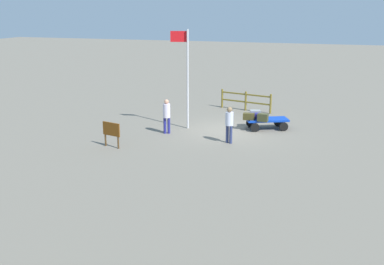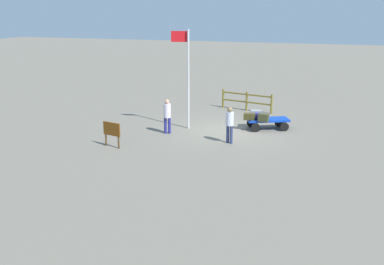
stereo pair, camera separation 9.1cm
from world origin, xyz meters
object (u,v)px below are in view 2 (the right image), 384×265
at_px(suitcase_navy, 255,116).
at_px(flagpole, 187,71).
at_px(signboard, 112,131).
at_px(worker_lead, 230,122).
at_px(suitcase_dark, 263,118).
at_px(worker_trailing, 167,113).
at_px(suitcase_grey, 249,117).
at_px(suitcase_maroon, 256,114).
at_px(luggage_cart, 267,121).

relative_size(suitcase_navy, flagpole, 0.14).
bearing_deg(signboard, worker_lead, -154.94).
relative_size(suitcase_dark, worker_trailing, 0.31).
height_order(suitcase_grey, worker_lead, worker_lead).
distance_m(suitcase_dark, flagpole, 4.55).
bearing_deg(flagpole, suitcase_maroon, -159.92).
distance_m(suitcase_grey, worker_trailing, 4.22).
xyz_separation_m(worker_lead, worker_trailing, (3.35, -0.67, -0.00)).
bearing_deg(luggage_cart, worker_trailing, 27.43).
bearing_deg(worker_lead, flagpole, -35.12).
xyz_separation_m(luggage_cart, flagpole, (4.03, 1.11, 2.58)).
distance_m(suitcase_dark, suitcase_navy, 0.62).
bearing_deg(signboard, flagpole, -116.45).
bearing_deg(flagpole, worker_trailing, 65.72).
bearing_deg(worker_trailing, luggage_cart, -152.57).
relative_size(suitcase_navy, worker_lead, 0.41).
xyz_separation_m(suitcase_navy, worker_lead, (0.67, 2.82, 0.33)).
bearing_deg(suitcase_grey, flagpole, 10.59).
relative_size(luggage_cart, suitcase_grey, 3.85).
bearing_deg(luggage_cart, suitcase_dark, 80.62).
xyz_separation_m(suitcase_maroon, flagpole, (3.40, 1.24, 2.25)).
height_order(worker_lead, worker_trailing, worker_trailing).
distance_m(suitcase_dark, worker_trailing, 4.85).
distance_m(suitcase_grey, signboard, 7.16).
relative_size(suitcase_grey, worker_trailing, 0.35).
relative_size(worker_trailing, flagpole, 0.34).
bearing_deg(suitcase_grey, luggage_cart, -148.59).
height_order(worker_trailing, flagpole, flagpole).
relative_size(suitcase_maroon, worker_trailing, 0.35).
relative_size(suitcase_dark, suitcase_navy, 0.78).
xyz_separation_m(suitcase_grey, worker_trailing, (3.77, 1.88, 0.30)).
bearing_deg(suitcase_maroon, worker_lead, 78.84).
bearing_deg(suitcase_maroon, suitcase_grey, 71.91).
relative_size(suitcase_grey, flagpole, 0.12).
relative_size(luggage_cart, signboard, 2.03).
xyz_separation_m(worker_lead, signboard, (4.88, 2.28, -0.27)).
distance_m(worker_trailing, flagpole, 2.42).
distance_m(suitcase_maroon, worker_trailing, 4.72).
distance_m(luggage_cart, suitcase_maroon, 0.72).
xyz_separation_m(suitcase_grey, worker_lead, (0.42, 2.55, 0.30)).
height_order(flagpole, signboard, flagpole).
distance_m(suitcase_maroon, flagpole, 4.27).
bearing_deg(suitcase_navy, luggage_cart, -157.97).
bearing_deg(suitcase_dark, worker_trailing, 21.50).
bearing_deg(worker_trailing, flagpole, -114.28).
bearing_deg(suitcase_navy, suitcase_grey, 47.49).
distance_m(flagpole, signboard, 5.23).
height_order(suitcase_maroon, worker_trailing, worker_trailing).
bearing_deg(worker_trailing, suitcase_dark, -158.50).
bearing_deg(worker_trailing, suitcase_maroon, -147.60).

